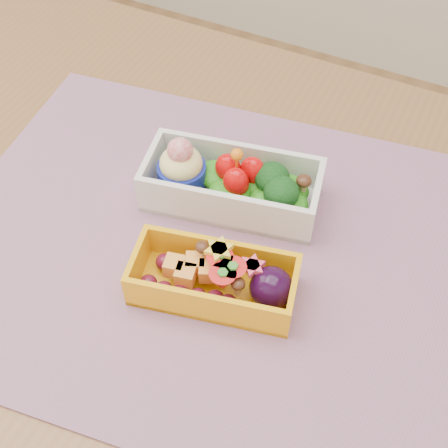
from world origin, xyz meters
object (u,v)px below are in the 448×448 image
at_px(bento_white, 231,184).
at_px(table, 205,322).
at_px(placemat, 216,248).
at_px(bento_yellow, 217,279).

bearing_deg(bento_white, table, -92.11).
distance_m(placemat, bento_white, 0.07).
bearing_deg(bento_yellow, table, 134.69).
relative_size(table, placemat, 2.08).
xyz_separation_m(table, bento_white, (-0.02, 0.10, 0.13)).
xyz_separation_m(placemat, bento_white, (-0.01, 0.07, 0.03)).
xyz_separation_m(table, placemat, (-0.00, 0.03, 0.10)).
distance_m(table, bento_yellow, 0.13).
relative_size(table, bento_yellow, 7.03).
distance_m(table, bento_white, 0.16).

